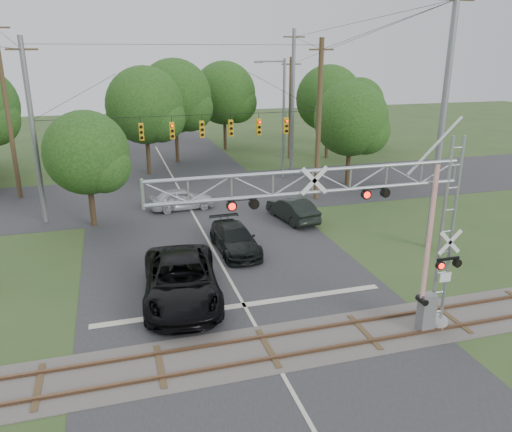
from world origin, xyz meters
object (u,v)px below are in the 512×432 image
object	(u,v)px
car_dark	(235,239)
sedan_silver	(181,199)
traffic_signal_span	(200,127)
streetlight	(281,113)
pickup_black	(181,280)
crossing_gantry	(368,222)

from	to	relation	value
car_dark	sedan_silver	size ratio (longest dim) A/B	1.14
traffic_signal_span	streetlight	distance (m)	10.88
pickup_black	car_dark	bearing A→B (deg)	58.64
sedan_silver	car_dark	bearing A→B (deg)	-173.18
crossing_gantry	pickup_black	xyz separation A→B (m)	(-6.11, 5.17, -3.82)
pickup_black	traffic_signal_span	bearing A→B (deg)	81.13
crossing_gantry	car_dark	xyz separation A→B (m)	(-2.44, 10.07, -4.07)
traffic_signal_span	pickup_black	xyz separation A→B (m)	(-3.38, -13.19, -4.74)
car_dark	sedan_silver	xyz separation A→B (m)	(-1.71, 8.59, 0.02)
crossing_gantry	car_dark	size ratio (longest dim) A/B	2.35
traffic_signal_span	pickup_black	bearing A→B (deg)	-104.37
car_dark	traffic_signal_span	bearing A→B (deg)	90.09
streetlight	pickup_black	bearing A→B (deg)	-119.90
pickup_black	streetlight	world-z (taller)	streetlight
car_dark	sedan_silver	bearing A→B (deg)	99.35
crossing_gantry	car_dark	distance (m)	11.13
traffic_signal_span	streetlight	world-z (taller)	traffic_signal_span
car_dark	sedan_silver	distance (m)	8.76
traffic_signal_span	pickup_black	size ratio (longest dim) A/B	2.76
traffic_signal_span	streetlight	bearing A→B (deg)	40.52
sedan_silver	crossing_gantry	bearing A→B (deg)	-171.91
crossing_gantry	pickup_black	distance (m)	8.87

